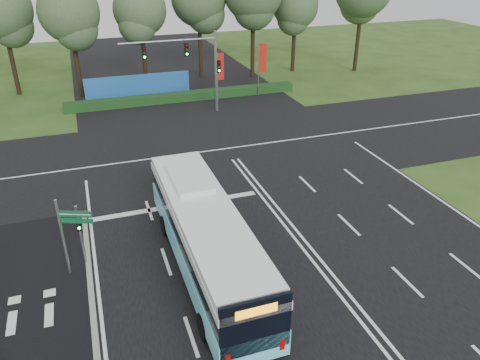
% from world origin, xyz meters
% --- Properties ---
extents(ground, '(120.00, 120.00, 0.00)m').
position_xyz_m(ground, '(0.00, 0.00, 0.00)').
color(ground, '#2C4918').
rests_on(ground, ground).
extents(road_main, '(20.00, 120.00, 0.04)m').
position_xyz_m(road_main, '(0.00, 0.00, 0.02)').
color(road_main, black).
rests_on(road_main, ground).
extents(road_cross, '(120.00, 14.00, 0.05)m').
position_xyz_m(road_cross, '(0.00, 12.00, 0.03)').
color(road_cross, black).
rests_on(road_cross, ground).
extents(bike_path, '(5.00, 18.00, 0.06)m').
position_xyz_m(bike_path, '(-12.50, -3.00, 0.03)').
color(bike_path, black).
rests_on(bike_path, ground).
extents(kerb_strip, '(0.25, 18.00, 0.12)m').
position_xyz_m(kerb_strip, '(-10.10, -3.00, 0.06)').
color(kerb_strip, gray).
rests_on(kerb_strip, ground).
extents(city_bus, '(2.78, 12.56, 3.60)m').
position_xyz_m(city_bus, '(-4.92, -1.21, 1.81)').
color(city_bus, '#6DE9FC').
rests_on(city_bus, ground).
extents(pedestrian_signal, '(0.26, 0.41, 3.15)m').
position_xyz_m(pedestrian_signal, '(-10.21, 1.09, 1.72)').
color(pedestrian_signal, gray).
rests_on(pedestrian_signal, ground).
extents(street_sign, '(1.43, 0.63, 3.91)m').
position_xyz_m(street_sign, '(-10.62, 0.44, 2.47)').
color(street_sign, gray).
rests_on(street_sign, ground).
extents(banner_flag_mid, '(0.68, 0.10, 4.63)m').
position_xyz_m(banner_flag_mid, '(3.14, 23.20, 3.02)').
color(banner_flag_mid, gray).
rests_on(banner_flag_mid, ground).
extents(banner_flag_right, '(0.72, 0.32, 5.15)m').
position_xyz_m(banner_flag_right, '(7.47, 23.69, 3.33)').
color(banner_flag_right, gray).
rests_on(banner_flag_right, ground).
extents(traffic_light_gantry, '(8.41, 0.28, 7.00)m').
position_xyz_m(traffic_light_gantry, '(0.21, 20.50, 4.66)').
color(traffic_light_gantry, gray).
rests_on(traffic_light_gantry, ground).
extents(hedge, '(22.00, 1.20, 0.80)m').
position_xyz_m(hedge, '(0.00, 24.50, 0.40)').
color(hedge, '#193B15').
rests_on(hedge, ground).
extents(blue_hoarding, '(10.00, 0.30, 2.20)m').
position_xyz_m(blue_hoarding, '(-4.00, 27.00, 1.10)').
color(blue_hoarding, '#205DAD').
rests_on(blue_hoarding, ground).
extents(eucalyptus_row, '(48.52, 9.26, 12.24)m').
position_xyz_m(eucalyptus_row, '(0.60, 30.75, 8.32)').
color(eucalyptus_row, black).
rests_on(eucalyptus_row, ground).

